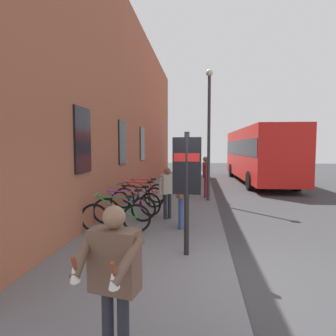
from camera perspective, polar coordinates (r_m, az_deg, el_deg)
The scene contains 15 objects.
ground at distance 10.95m, azimuth 15.10°, elevation -7.67°, with size 60.00×60.00×0.00m, color #38383A.
sidewalk_pavement at distance 12.83m, azimuth 1.47°, elevation -5.51°, with size 24.00×3.50×0.12m, color slate.
station_facade at distance 14.07m, azimuth -6.63°, elevation 11.57°, with size 22.00×0.65×8.08m.
bicycle_nearest_sign at distance 7.16m, azimuth -10.56°, elevation -9.73°, with size 0.48×1.77×0.97m.
bicycle_far_end at distance 8.02m, azimuth -8.66°, elevation -8.19°, with size 0.70×1.69×0.97m.
bicycle_by_door at distance 8.92m, azimuth -6.72°, elevation -6.92°, with size 0.58×1.73×0.97m.
bicycle_beside_lamp at distance 9.85m, azimuth -5.80°, elevation -5.84°, with size 0.57×1.74×0.97m.
bicycle_mid_rack at distance 10.71m, azimuth -4.92°, elevation -5.03°, with size 0.57×1.74×0.97m.
transit_info_sign at distance 5.43m, azimuth 3.83°, elevation -1.16°, with size 0.14×0.56×2.40m.
city_bus at distance 18.63m, azimuth 17.86°, elevation 3.06°, with size 10.58×2.92×3.35m.
pedestrian_by_facade at distance 7.29m, azimuth 2.67°, elevation -4.20°, with size 0.65×0.25×1.70m.
pedestrian_near_bus at distance 11.93m, azimuth 7.64°, elevation -0.90°, with size 0.65×0.26×1.72m.
pedestrian_crossing_street at distance 8.28m, azimuth -0.13°, elevation -3.98°, with size 0.46×0.47×1.52m.
tourist_with_hotdogs at distance 2.78m, azimuth -10.99°, elevation -19.81°, with size 0.61×0.60×1.58m.
street_lamp at distance 11.23m, azimuth 8.31°, elevation 8.94°, with size 0.28×0.28×5.13m.
Camera 1 is at (-4.60, 0.60, 2.23)m, focal length 30.04 mm.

